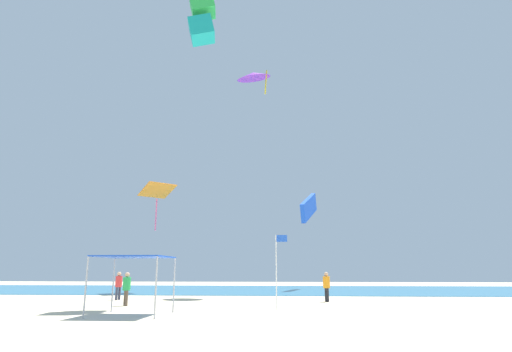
{
  "coord_description": "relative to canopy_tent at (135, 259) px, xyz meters",
  "views": [
    {
      "loc": [
        1.32,
        -19.02,
        1.91
      ],
      "look_at": [
        -1.32,
        14.68,
        9.55
      ],
      "focal_mm": 29.43,
      "sensor_mm": 36.0,
      "label": 1
    }
  ],
  "objects": [
    {
      "name": "kite_diamond_orange",
      "position": [
        -5.14,
        18.58,
        6.55
      ],
      "size": [
        3.78,
        3.78,
        4.19
      ],
      "rotation": [
        0.0,
        0.0,
        3.88
      ],
      "color": "orange"
    },
    {
      "name": "kite_box_green",
      "position": [
        1.32,
        6.21,
        16.17
      ],
      "size": [
        2.03,
        1.8,
        3.56
      ],
      "rotation": [
        0.0,
        0.0,
        1.73
      ],
      "color": "green"
    },
    {
      "name": "person_near_tent",
      "position": [
        -2.19,
        4.94,
        -1.34
      ],
      "size": [
        0.43,
        0.43,
        1.82
      ],
      "rotation": [
        0.0,
        0.0,
        5.3
      ],
      "color": "brown",
      "rests_on": "ground"
    },
    {
      "name": "canopy_tent",
      "position": [
        0.0,
        0.0,
        0.0
      ],
      "size": [
        3.04,
        2.83,
        2.55
      ],
      "color": "#B2B2B7",
      "rests_on": "ground"
    },
    {
      "name": "ground",
      "position": [
        5.62,
        0.34,
        -2.46
      ],
      "size": [
        110.0,
        110.0,
        0.1
      ],
      "primitive_type": "cube",
      "color": "beige"
    },
    {
      "name": "person_leftmost",
      "position": [
        -4.52,
        9.52,
        -1.34
      ],
      "size": [
        0.43,
        0.48,
        1.83
      ],
      "rotation": [
        0.0,
        0.0,
        1.35
      ],
      "color": "#33384C",
      "rests_on": "ground"
    },
    {
      "name": "banner_flag",
      "position": [
        6.33,
        3.2,
        -0.18
      ],
      "size": [
        0.61,
        0.06,
        3.71
      ],
      "color": "silver",
      "rests_on": "ground"
    },
    {
      "name": "kite_parafoil_blue",
      "position": [
        9.09,
        25.7,
        6.0
      ],
      "size": [
        2.08,
        6.44,
        3.96
      ],
      "rotation": [
        0.0,
        0.0,
        4.45
      ],
      "color": "blue"
    },
    {
      "name": "kite_delta_purple",
      "position": [
        4.05,
        15.4,
        16.37
      ],
      "size": [
        4.01,
        4.03,
        2.77
      ],
      "rotation": [
        0.0,
        0.0,
        2.67
      ],
      "color": "purple"
    },
    {
      "name": "ocean_strip",
      "position": [
        5.62,
        25.57,
        -2.39
      ],
      "size": [
        110.0,
        21.87,
        0.03
      ],
      "primitive_type": "cube",
      "color": "teal",
      "rests_on": "ground"
    },
    {
      "name": "person_central",
      "position": [
        9.25,
        8.91,
        -1.34
      ],
      "size": [
        0.43,
        0.48,
        1.83
      ],
      "rotation": [
        0.0,
        0.0,
        4.93
      ],
      "color": "black",
      "rests_on": "ground"
    }
  ]
}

